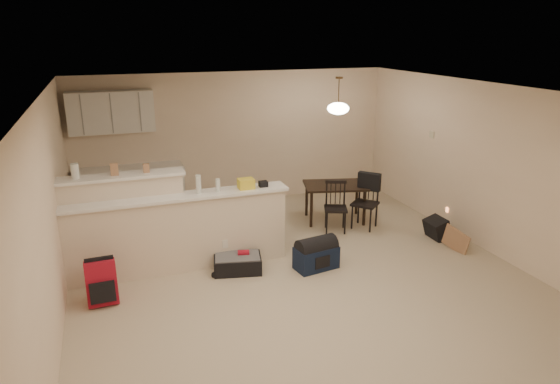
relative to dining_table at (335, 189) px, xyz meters
name	(u,v)px	position (x,y,z in m)	size (l,w,h in m)	color
room	(306,192)	(-1.35, -1.90, 0.67)	(7.00, 7.02, 2.50)	#C3B296
breakfast_bar	(160,229)	(-3.11, -0.92, 0.03)	(3.08, 0.58, 1.39)	beige
upper_cabinets	(111,112)	(-3.55, 1.42, 1.32)	(1.40, 0.34, 0.70)	white
kitchen_counter	(132,194)	(-3.35, 1.29, -0.13)	(1.80, 0.60, 0.90)	white
thermostat	(432,134)	(1.64, -0.35, 0.92)	(0.02, 0.12, 0.12)	beige
jar	(75,171)	(-4.10, -0.78, 0.91)	(0.10, 0.10, 0.20)	silver
cereal_box	(114,169)	(-3.62, -0.78, 0.89)	(0.10, 0.07, 0.16)	#A67855
small_box	(146,168)	(-3.21, -0.78, 0.87)	(0.08, 0.06, 0.12)	#A67855
bottle_a	(199,184)	(-2.55, -1.00, 0.64)	(0.07, 0.07, 0.26)	silver
bottle_b	(218,185)	(-2.29, -1.00, 0.60)	(0.06, 0.06, 0.18)	silver
bag_lump	(246,184)	(-1.88, -1.00, 0.58)	(0.22, 0.18, 0.14)	#A67855
pouch	(263,184)	(-1.63, -1.00, 0.55)	(0.12, 0.10, 0.08)	#A67855
dining_table	(335,189)	(0.00, 0.00, 0.00)	(1.20, 0.95, 0.66)	black
pendant_lamp	(338,108)	(0.00, 0.00, 1.41)	(0.36, 0.36, 0.62)	brown
dining_chair_near	(336,207)	(-0.20, -0.46, -0.16)	(0.37, 0.35, 0.84)	black
dining_chair_far	(365,202)	(0.32, -0.48, -0.13)	(0.40, 0.38, 0.91)	black
suitcase	(238,264)	(-2.12, -1.33, -0.47)	(0.65, 0.42, 0.22)	black
red_backpack	(102,282)	(-3.91, -1.59, -0.31)	(0.36, 0.23, 0.54)	#AC1327
navy_duffel	(316,258)	(-1.06, -1.62, -0.42)	(0.59, 0.32, 0.32)	#111C35
black_daypack	(437,229)	(1.21, -1.29, -0.42)	(0.37, 0.26, 0.33)	black
cardboard_sheet	(456,240)	(1.19, -1.78, -0.41)	(0.45, 0.02, 0.34)	#A67855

